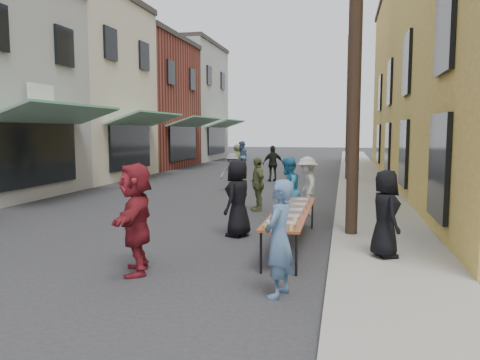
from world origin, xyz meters
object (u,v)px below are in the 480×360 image
at_px(utility_pole_far, 348,100).
at_px(utility_pole_mid, 350,84).
at_px(utility_pole_near, 356,28).
at_px(guest_front_a, 238,198).
at_px(guest_front_c, 288,190).
at_px(serving_table, 292,212).
at_px(server, 385,214).
at_px(catering_tray_sausage, 281,225).

bearing_deg(utility_pole_far, utility_pole_mid, -90.00).
xyz_separation_m(utility_pole_near, guest_front_a, (-2.46, -0.37, -3.65)).
xyz_separation_m(utility_pole_mid, guest_front_c, (-1.57, -10.64, -3.66)).
height_order(serving_table, guest_front_c, guest_front_c).
relative_size(guest_front_a, server, 1.10).
bearing_deg(utility_pole_near, guest_front_c, 138.99).
bearing_deg(catering_tray_sausage, guest_front_a, 118.03).
relative_size(utility_pole_far, server, 5.78).
bearing_deg(utility_pole_far, catering_tray_sausage, -92.55).
xyz_separation_m(catering_tray_sausage, guest_front_c, (-0.37, 4.12, 0.05)).
distance_m(utility_pole_far, server, 26.08).
bearing_deg(utility_pole_near, catering_tray_sausage, -113.37).
bearing_deg(server, catering_tray_sausage, 100.13).
xyz_separation_m(utility_pole_mid, server, (0.55, -13.83, -3.62)).
bearing_deg(serving_table, utility_pole_far, 87.28).
relative_size(utility_pole_far, guest_front_a, 5.27).
distance_m(guest_front_c, server, 3.82).
bearing_deg(guest_front_c, catering_tray_sausage, 24.60).
bearing_deg(utility_pole_mid, utility_pole_far, 90.00).
distance_m(utility_pole_near, server, 4.09).
height_order(utility_pole_far, serving_table, utility_pole_far).
relative_size(utility_pole_mid, guest_front_c, 5.34).
relative_size(utility_pole_far, serving_table, 2.25).
bearing_deg(guest_front_c, utility_pole_mid, -168.94).
distance_m(utility_pole_near, guest_front_c, 4.20).
relative_size(utility_pole_mid, catering_tray_sausage, 18.00).
height_order(utility_pole_far, guest_front_a, utility_pole_far).
bearing_deg(utility_pole_mid, guest_front_c, -98.37).
relative_size(utility_pole_near, catering_tray_sausage, 18.00).
xyz_separation_m(utility_pole_far, guest_front_a, (-2.46, -24.37, -3.65)).
bearing_deg(catering_tray_sausage, utility_pole_far, 87.45).
height_order(catering_tray_sausage, guest_front_c, guest_front_c).
bearing_deg(catering_tray_sausage, guest_front_c, 95.17).
height_order(utility_pole_mid, guest_front_c, utility_pole_mid).
distance_m(serving_table, guest_front_c, 2.50).
bearing_deg(utility_pole_mid, guest_front_a, -101.27).
relative_size(catering_tray_sausage, server, 0.32).
bearing_deg(catering_tray_sausage, server, 28.20).
distance_m(utility_pole_mid, guest_front_a, 13.13).
height_order(utility_pole_near, serving_table, utility_pole_near).
xyz_separation_m(utility_pole_near, utility_pole_far, (0.00, 24.00, 0.00)).
bearing_deg(catering_tray_sausage, utility_pole_near, 66.63).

